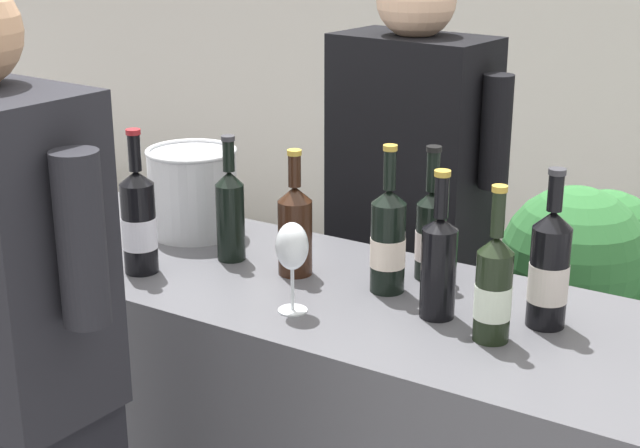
{
  "coord_description": "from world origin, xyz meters",
  "views": [
    {
      "loc": [
        1.13,
        -1.72,
        1.81
      ],
      "look_at": [
        0.05,
        0.0,
        1.12
      ],
      "focal_mm": 53.18,
      "sensor_mm": 36.0,
      "label": 1
    }
  ],
  "objects_px": {
    "wine_bottle_7": "(431,233)",
    "person_guest": "(11,441)",
    "wine_bottle_4": "(439,263)",
    "wine_bottle_1": "(493,288)",
    "wine_bottle_6": "(139,221)",
    "wine_bottle_0": "(295,227)",
    "person_server": "(408,264)",
    "wine_bottle_3": "(549,269)",
    "wine_glass": "(292,250)",
    "wine_bottle_5": "(230,212)",
    "wine_bottle_2": "(388,240)",
    "ice_bucket": "(193,191)",
    "potted_shrub": "(606,303)"
  },
  "relations": [
    {
      "from": "wine_bottle_7",
      "to": "wine_glass",
      "type": "distance_m",
      "value": 0.37
    },
    {
      "from": "wine_bottle_1",
      "to": "ice_bucket",
      "type": "bearing_deg",
      "value": 168.29
    },
    {
      "from": "wine_bottle_4",
      "to": "wine_glass",
      "type": "height_order",
      "value": "wine_bottle_4"
    },
    {
      "from": "wine_bottle_1",
      "to": "person_guest",
      "type": "xyz_separation_m",
      "value": [
        -0.71,
        -0.63,
        -0.25
      ]
    },
    {
      "from": "wine_bottle_5",
      "to": "wine_bottle_7",
      "type": "xyz_separation_m",
      "value": [
        0.47,
        0.15,
        -0.01
      ]
    },
    {
      "from": "wine_bottle_1",
      "to": "wine_bottle_7",
      "type": "xyz_separation_m",
      "value": [
        -0.25,
        0.24,
        -0.0
      ]
    },
    {
      "from": "wine_bottle_3",
      "to": "wine_bottle_6",
      "type": "height_order",
      "value": "wine_bottle_6"
    },
    {
      "from": "wine_bottle_4",
      "to": "person_guest",
      "type": "height_order",
      "value": "person_guest"
    },
    {
      "from": "wine_bottle_1",
      "to": "wine_bottle_3",
      "type": "xyz_separation_m",
      "value": [
        0.07,
        0.13,
        0.01
      ]
    },
    {
      "from": "wine_bottle_4",
      "to": "wine_bottle_7",
      "type": "distance_m",
      "value": 0.22
    },
    {
      "from": "wine_bottle_7",
      "to": "person_server",
      "type": "relative_size",
      "value": 0.19
    },
    {
      "from": "wine_bottle_6",
      "to": "wine_bottle_7",
      "type": "bearing_deg",
      "value": 28.87
    },
    {
      "from": "wine_bottle_3",
      "to": "ice_bucket",
      "type": "bearing_deg",
      "value": 176.22
    },
    {
      "from": "wine_bottle_6",
      "to": "person_guest",
      "type": "distance_m",
      "value": 0.62
    },
    {
      "from": "wine_bottle_5",
      "to": "wine_bottle_1",
      "type": "bearing_deg",
      "value": -6.93
    },
    {
      "from": "wine_bottle_5",
      "to": "person_guest",
      "type": "bearing_deg",
      "value": -89.05
    },
    {
      "from": "wine_bottle_2",
      "to": "person_guest",
      "type": "xyz_separation_m",
      "value": [
        -0.41,
        -0.75,
        -0.26
      ]
    },
    {
      "from": "wine_bottle_1",
      "to": "wine_bottle_6",
      "type": "xyz_separation_m",
      "value": [
        -0.86,
        -0.09,
        0.01
      ]
    },
    {
      "from": "wine_bottle_0",
      "to": "wine_bottle_7",
      "type": "xyz_separation_m",
      "value": [
        0.28,
        0.15,
        -0.0
      ]
    },
    {
      "from": "wine_bottle_1",
      "to": "wine_bottle_6",
      "type": "distance_m",
      "value": 0.86
    },
    {
      "from": "wine_bottle_3",
      "to": "wine_bottle_5",
      "type": "distance_m",
      "value": 0.79
    },
    {
      "from": "person_guest",
      "to": "potted_shrub",
      "type": "xyz_separation_m",
      "value": [
        0.67,
        1.71,
        -0.19
      ]
    },
    {
      "from": "wine_bottle_5",
      "to": "wine_glass",
      "type": "distance_m",
      "value": 0.36
    },
    {
      "from": "wine_bottle_6",
      "to": "person_guest",
      "type": "bearing_deg",
      "value": -75.11
    },
    {
      "from": "wine_bottle_2",
      "to": "wine_bottle_3",
      "type": "relative_size",
      "value": 1.01
    },
    {
      "from": "ice_bucket",
      "to": "person_guest",
      "type": "height_order",
      "value": "person_guest"
    },
    {
      "from": "potted_shrub",
      "to": "ice_bucket",
      "type": "bearing_deg",
      "value": -135.06
    },
    {
      "from": "wine_bottle_5",
      "to": "wine_bottle_6",
      "type": "xyz_separation_m",
      "value": [
        -0.13,
        -0.18,
        0.0
      ]
    },
    {
      "from": "wine_bottle_7",
      "to": "person_guest",
      "type": "bearing_deg",
      "value": -117.75
    },
    {
      "from": "wine_bottle_2",
      "to": "wine_bottle_5",
      "type": "xyz_separation_m",
      "value": [
        -0.42,
        -0.03,
        0.0
      ]
    },
    {
      "from": "wine_bottle_1",
      "to": "wine_glass",
      "type": "xyz_separation_m",
      "value": [
        -0.42,
        -0.1,
        0.03
      ]
    },
    {
      "from": "person_guest",
      "to": "wine_bottle_4",
      "type": "bearing_deg",
      "value": 50.06
    },
    {
      "from": "wine_glass",
      "to": "person_guest",
      "type": "relative_size",
      "value": 0.12
    },
    {
      "from": "wine_bottle_4",
      "to": "wine_bottle_6",
      "type": "bearing_deg",
      "value": -168.87
    },
    {
      "from": "wine_bottle_6",
      "to": "person_server",
      "type": "relative_size",
      "value": 0.21
    },
    {
      "from": "wine_bottle_1",
      "to": "wine_bottle_3",
      "type": "relative_size",
      "value": 0.96
    },
    {
      "from": "wine_bottle_2",
      "to": "wine_bottle_1",
      "type": "bearing_deg",
      "value": -20.92
    },
    {
      "from": "wine_bottle_1",
      "to": "wine_bottle_7",
      "type": "bearing_deg",
      "value": 136.81
    },
    {
      "from": "wine_glass",
      "to": "potted_shrub",
      "type": "height_order",
      "value": "wine_glass"
    },
    {
      "from": "wine_bottle_2",
      "to": "wine_glass",
      "type": "xyz_separation_m",
      "value": [
        -0.12,
        -0.21,
        0.02
      ]
    },
    {
      "from": "wine_bottle_2",
      "to": "ice_bucket",
      "type": "distance_m",
      "value": 0.63
    },
    {
      "from": "person_guest",
      "to": "wine_bottle_7",
      "type": "bearing_deg",
      "value": 62.25
    },
    {
      "from": "wine_bottle_6",
      "to": "potted_shrub",
      "type": "bearing_deg",
      "value": 55.22
    },
    {
      "from": "wine_bottle_4",
      "to": "wine_bottle_5",
      "type": "distance_m",
      "value": 0.58
    },
    {
      "from": "wine_bottle_0",
      "to": "person_server",
      "type": "relative_size",
      "value": 0.18
    },
    {
      "from": "wine_bottle_1",
      "to": "wine_bottle_3",
      "type": "distance_m",
      "value": 0.15
    },
    {
      "from": "wine_bottle_3",
      "to": "wine_glass",
      "type": "height_order",
      "value": "wine_bottle_3"
    },
    {
      "from": "wine_bottle_2",
      "to": "potted_shrub",
      "type": "bearing_deg",
      "value": 75.06
    },
    {
      "from": "wine_bottle_5",
      "to": "ice_bucket",
      "type": "bearing_deg",
      "value": 152.87
    },
    {
      "from": "wine_bottle_6",
      "to": "potted_shrub",
      "type": "relative_size",
      "value": 0.34
    }
  ]
}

